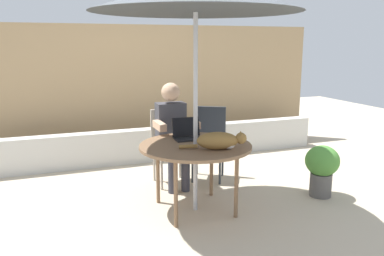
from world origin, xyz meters
The scene contains 10 objects.
ground_plane centered at (0.00, 0.00, 0.00)m, with size 14.00×14.00×0.00m, color #BCAD93.
fence_back centered at (0.00, 2.51, 0.99)m, with size 5.98×0.08×1.98m, color tan.
planter_wall_low centered at (0.00, 1.88, 0.24)m, with size 5.38×0.20×0.48m, color beige.
patio_table centered at (0.00, 0.00, 0.65)m, with size 1.14×1.14×0.70m.
chair_occupied centered at (0.00, 0.92, 0.54)m, with size 0.40×0.40×0.91m.
chair_empty centered at (0.53, 0.91, 0.54)m, with size 0.55×0.55×0.91m.
person_seated centered at (0.00, 0.77, 0.71)m, with size 0.48×0.48×1.25m.
laptop centered at (0.01, 0.28, 0.76)m, with size 0.31×0.27×0.21m.
cat centered at (0.16, -0.25, 0.78)m, with size 0.62×0.30×0.17m.
potted_plant_near_fence centered at (1.47, -0.13, 0.35)m, with size 0.38×0.38×0.59m.
Camera 1 is at (-1.37, -3.62, 1.70)m, focal length 37.10 mm.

